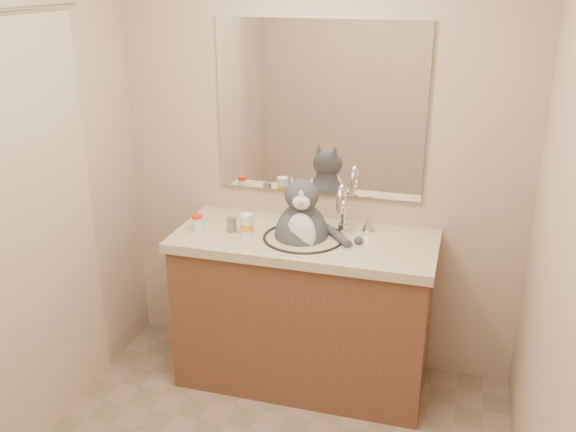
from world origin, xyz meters
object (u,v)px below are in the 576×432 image
(pill_bottle_redcap, at_px, (198,223))
(pill_bottle_orange, at_px, (247,225))
(cat, at_px, (302,233))
(grey_canister, at_px, (232,225))

(pill_bottle_redcap, height_order, pill_bottle_orange, pill_bottle_orange)
(cat, relative_size, pill_bottle_orange, 4.89)
(pill_bottle_orange, height_order, grey_canister, pill_bottle_orange)
(pill_bottle_redcap, bearing_deg, cat, 8.38)
(pill_bottle_orange, bearing_deg, grey_canister, 167.33)
(pill_bottle_redcap, distance_m, pill_bottle_orange, 0.26)
(cat, xyz_separation_m, pill_bottle_orange, (-0.28, -0.06, 0.04))
(grey_canister, bearing_deg, pill_bottle_orange, -12.67)
(cat, bearing_deg, grey_canister, 172.81)
(cat, height_order, pill_bottle_orange, cat)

